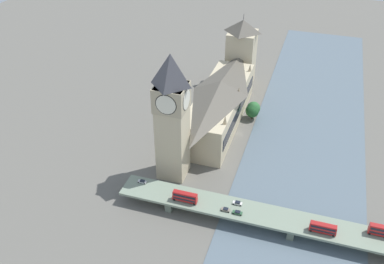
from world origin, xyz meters
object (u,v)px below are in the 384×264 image
(car_northbound_lead, at_px, (237,203))
(car_northbound_mid, at_px, (237,213))
(clock_tower, at_px, (172,114))
(car_northbound_tail, at_px, (226,209))
(parliament_hall, at_px, (220,103))
(double_decker_bus_mid, at_px, (185,197))
(victoria_tower, at_px, (241,53))
(road_bridge, at_px, (293,223))
(double_decker_bus_rear, at_px, (383,231))
(double_decker_bus_lead, at_px, (323,228))
(car_southbound_lead, at_px, (142,181))

(car_northbound_lead, height_order, car_northbound_mid, car_northbound_lead)
(clock_tower, height_order, car_northbound_tail, clock_tower)
(parliament_hall, bearing_deg, car_northbound_lead, 110.62)
(parliament_hall, distance_m, clock_tower, 59.00)
(double_decker_bus_mid, bearing_deg, car_northbound_tail, 179.15)
(car_northbound_mid, bearing_deg, car_northbound_tail, -2.91)
(clock_tower, height_order, victoria_tower, clock_tower)
(clock_tower, distance_m, road_bridge, 73.94)
(double_decker_bus_rear, distance_m, car_northbound_mid, 60.81)
(victoria_tower, xyz_separation_m, double_decker_bus_mid, (-4.15, 134.77, -14.02))
(clock_tower, height_order, car_northbound_lead, clock_tower)
(clock_tower, bearing_deg, double_decker_bus_rear, 169.17)
(double_decker_bus_lead, distance_m, car_southbound_lead, 85.53)
(car_northbound_lead, bearing_deg, double_decker_bus_mid, 12.97)
(double_decker_bus_mid, distance_m, double_decker_bus_rear, 85.40)
(car_northbound_lead, distance_m, car_northbound_tail, 7.06)
(car_northbound_mid, xyz_separation_m, car_southbound_lead, (48.64, -6.48, -0.03))
(car_northbound_lead, distance_m, car_southbound_lead, 47.33)
(victoria_tower, xyz_separation_m, road_bridge, (-53.05, 132.07, -17.94))
(road_bridge, distance_m, car_northbound_lead, 25.68)
(parliament_hall, height_order, double_decker_bus_lead, parliament_hall)
(double_decker_bus_mid, xyz_separation_m, double_decker_bus_rear, (-85.21, -5.61, 0.01))
(car_southbound_lead, bearing_deg, victoria_tower, -98.71)
(parliament_hall, distance_m, double_decker_bus_rear, 115.42)
(clock_tower, height_order, car_northbound_mid, clock_tower)
(parliament_hall, xyz_separation_m, victoria_tower, (0.06, -56.22, 8.83))
(victoria_tower, xyz_separation_m, car_northbound_mid, (-28.89, 135.33, -16.05))
(road_bridge, relative_size, double_decker_bus_rear, 14.34)
(road_bridge, xyz_separation_m, car_northbound_mid, (24.16, 3.26, 1.89))
(victoria_tower, relative_size, double_decker_bus_rear, 4.50)
(double_decker_bus_lead, distance_m, car_northbound_tail, 42.19)
(double_decker_bus_mid, bearing_deg, double_decker_bus_rear, -176.23)
(car_northbound_lead, distance_m, car_northbound_mid, 6.10)
(parliament_hall, height_order, car_northbound_mid, parliament_hall)
(victoria_tower, distance_m, road_bridge, 143.46)
(double_decker_bus_lead, bearing_deg, road_bridge, -13.32)
(road_bridge, height_order, car_northbound_lead, car_northbound_lead)
(double_decker_bus_lead, bearing_deg, car_northbound_lead, -8.48)
(car_northbound_lead, bearing_deg, double_decker_bus_rear, -179.80)
(victoria_tower, height_order, car_northbound_mid, victoria_tower)
(car_southbound_lead, bearing_deg, car_northbound_tail, 171.82)
(victoria_tower, height_order, double_decker_bus_rear, victoria_tower)
(double_decker_bus_lead, distance_m, double_decker_bus_mid, 61.39)
(clock_tower, relative_size, car_northbound_tail, 16.39)
(victoria_tower, distance_m, double_decker_bus_rear, 157.68)
(parliament_hall, relative_size, car_northbound_lead, 19.84)
(double_decker_bus_mid, relative_size, car_northbound_tail, 2.83)
(clock_tower, bearing_deg, car_northbound_lead, 153.08)
(car_southbound_lead, bearing_deg, clock_tower, -116.33)
(road_bridge, bearing_deg, parliament_hall, -55.06)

